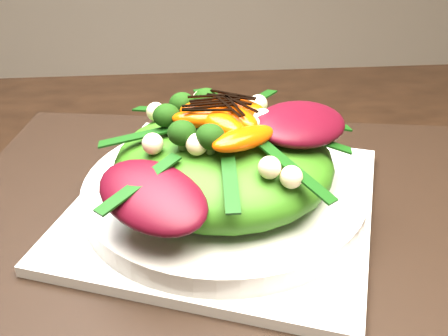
{
  "coord_description": "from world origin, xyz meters",
  "views": [
    {
      "loc": [
        0.14,
        -0.33,
        1.04
      ],
      "look_at": [
        0.18,
        0.08,
        0.8
      ],
      "focal_mm": 42.0,
      "sensor_mm": 36.0,
      "label": 1
    }
  ],
  "objects": [
    {
      "name": "dining_table",
      "position": [
        0.0,
        0.0,
        0.73
      ],
      "size": [
        1.6,
        0.9,
        0.75
      ],
      "primitive_type": "cube",
      "color": "black",
      "rests_on": "floor"
    },
    {
      "name": "placemat",
      "position": [
        0.18,
        0.08,
        0.75
      ],
      "size": [
        0.57,
        0.47,
        0.0
      ],
      "primitive_type": "cube",
      "rotation": [
        0.0,
        0.0,
        -0.17
      ],
      "color": "black",
      "rests_on": "dining_table"
    },
    {
      "name": "plate_base",
      "position": [
        0.18,
        0.08,
        0.76
      ],
      "size": [
        0.34,
        0.34,
        0.01
      ],
      "primitive_type": "cube",
      "rotation": [
        0.0,
        0.0,
        -0.36
      ],
      "color": "silver",
      "rests_on": "placemat"
    },
    {
      "name": "salad_bowl",
      "position": [
        0.18,
        0.08,
        0.77
      ],
      "size": [
        0.27,
        0.27,
        0.02
      ],
      "primitive_type": "cylinder",
      "rotation": [
        0.0,
        0.0,
        0.05
      ],
      "color": "silver",
      "rests_on": "plate_base"
    },
    {
      "name": "lettuce_mound",
      "position": [
        0.18,
        0.08,
        0.8
      ],
      "size": [
        0.22,
        0.22,
        0.07
      ],
      "primitive_type": "ellipsoid",
      "rotation": [
        0.0,
        0.0,
        0.11
      ],
      "color": "#377315",
      "rests_on": "salad_bowl"
    },
    {
      "name": "radicchio_leaf",
      "position": [
        0.25,
        0.08,
        0.84
      ],
      "size": [
        0.12,
        0.11,
        0.02
      ],
      "primitive_type": "ellipsoid",
      "rotation": [
        0.0,
        0.0,
        0.66
      ],
      "color": "#3E0611",
      "rests_on": "lettuce_mound"
    },
    {
      "name": "orange_segment",
      "position": [
        0.17,
        0.09,
        0.84
      ],
      "size": [
        0.06,
        0.04,
        0.02
      ],
      "primitive_type": "ellipsoid",
      "rotation": [
        0.0,
        0.0,
        -0.23
      ],
      "color": "#D53D03",
      "rests_on": "lettuce_mound"
    },
    {
      "name": "broccoli_floret",
      "position": [
        0.11,
        0.09,
        0.84
      ],
      "size": [
        0.04,
        0.04,
        0.03
      ],
      "primitive_type": "sphere",
      "rotation": [
        0.0,
        0.0,
        -0.29
      ],
      "color": "black",
      "rests_on": "lettuce_mound"
    },
    {
      "name": "macadamia_nut",
      "position": [
        0.22,
        0.04,
        0.84
      ],
      "size": [
        0.02,
        0.02,
        0.02
      ],
      "primitive_type": "sphere",
      "rotation": [
        0.0,
        0.0,
        -0.42
      ],
      "color": "#FAE6B0",
      "rests_on": "lettuce_mound"
    },
    {
      "name": "balsamic_drizzle",
      "position": [
        0.17,
        0.09,
        0.85
      ],
      "size": [
        0.05,
        0.01,
        0.0
      ],
      "primitive_type": "cube",
      "rotation": [
        0.0,
        0.0,
        -0.23
      ],
      "color": "black",
      "rests_on": "orange_segment"
    }
  ]
}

